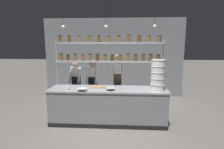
{
  "coord_description": "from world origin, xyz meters",
  "views": [
    {
      "loc": [
        0.38,
        -4.34,
        2.03
      ],
      "look_at": [
        0.09,
        0.2,
        1.25
      ],
      "focal_mm": 28.0,
      "sensor_mm": 36.0,
      "label": 1
    }
  ],
  "objects": [
    {
      "name": "ground_plane",
      "position": [
        0.0,
        0.0,
        0.0
      ],
      "size": [
        40.0,
        40.0,
        0.0
      ],
      "primitive_type": "plane",
      "color": "slate"
    },
    {
      "name": "pendant_light_row",
      "position": [
        -0.0,
        0.0,
        2.49
      ],
      "size": [
        2.29,
        0.07,
        0.55
      ],
      "color": "black"
    },
    {
      "name": "back_wall",
      "position": [
        0.0,
        2.56,
        1.52
      ],
      "size": [
        5.41,
        0.12,
        3.03
      ],
      "primitive_type": "cube",
      "color": "gray",
      "rests_on": "ground_plane"
    },
    {
      "name": "serving_cup_front",
      "position": [
        -0.96,
        -0.25,
        0.96
      ],
      "size": [
        0.08,
        0.08,
        0.08
      ],
      "color": "silver",
      "rests_on": "prep_counter"
    },
    {
      "name": "spice_shelf_unit",
      "position": [
        0.01,
        0.33,
        1.79
      ],
      "size": [
        2.9,
        0.28,
        2.29
      ],
      "color": "#999BA0",
      "rests_on": "ground_plane"
    },
    {
      "name": "cutting_board",
      "position": [
        -0.24,
        0.13,
        0.93
      ],
      "size": [
        0.4,
        0.26,
        0.02
      ],
      "color": "#A88456",
      "rests_on": "prep_counter"
    },
    {
      "name": "chef_left",
      "position": [
        -1.05,
        0.81,
        0.9
      ],
      "size": [
        0.41,
        0.33,
        1.57
      ],
      "rotation": [
        0.0,
        0.0,
        -0.25
      ],
      "color": "black",
      "rests_on": "ground_plane"
    },
    {
      "name": "prep_bowl_center_front",
      "position": [
        0.08,
        -0.18,
        0.95
      ],
      "size": [
        0.24,
        0.24,
        0.06
      ],
      "color": "#B2B7BC",
      "rests_on": "prep_counter"
    },
    {
      "name": "chef_right",
      "position": [
        0.23,
        0.65,
        1.02
      ],
      "size": [
        0.36,
        0.3,
        1.75
      ],
      "rotation": [
        0.0,
        0.0,
        0.01
      ],
      "color": "black",
      "rests_on": "ground_plane"
    },
    {
      "name": "prep_counter",
      "position": [
        0.0,
        -0.0,
        0.46
      ],
      "size": [
        3.01,
        0.76,
        0.92
      ],
      "color": "gray",
      "rests_on": "ground_plane"
    },
    {
      "name": "prep_bowl_near_left",
      "position": [
        -0.6,
        -0.28,
        0.95
      ],
      "size": [
        0.24,
        0.24,
        0.07
      ],
      "color": "silver",
      "rests_on": "prep_counter"
    },
    {
      "name": "container_stack",
      "position": [
        1.24,
        -0.08,
        1.3
      ],
      "size": [
        0.35,
        0.35,
        0.75
      ],
      "color": "white",
      "rests_on": "prep_counter"
    },
    {
      "name": "chef_center",
      "position": [
        -0.51,
        0.7,
        0.91
      ],
      "size": [
        0.4,
        0.32,
        1.6
      ],
      "rotation": [
        0.0,
        0.0,
        -0.21
      ],
      "color": "black",
      "rests_on": "ground_plane"
    }
  ]
}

